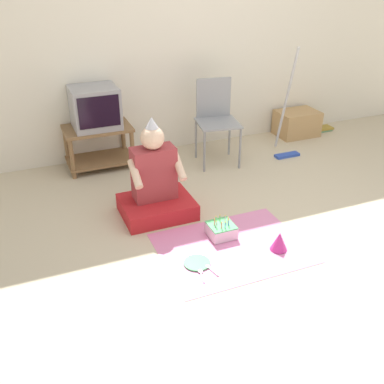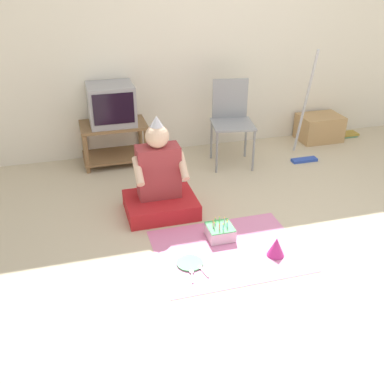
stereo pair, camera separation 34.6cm
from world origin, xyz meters
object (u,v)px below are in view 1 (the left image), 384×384
party_hat_blue (279,241)px  paper_plate (197,263)px  cardboard_box_stack (297,123)px  dust_mop (287,126)px  book_pile (324,128)px  birthday_cake (221,230)px  folding_chair (216,115)px  tv (95,107)px  person_seated (155,186)px

party_hat_blue → paper_plate: size_ratio=0.76×
cardboard_box_stack → dust_mop: (-0.46, -0.46, 0.18)m
cardboard_box_stack → dust_mop: 0.68m
book_pile → birthday_cake: (-2.24, -1.67, 0.03)m
folding_chair → party_hat_blue: size_ratio=5.88×
book_pile → paper_plate: bearing=-142.8°
folding_chair → paper_plate: (-0.90, -1.63, -0.49)m
birthday_cake → party_hat_blue: (0.32, -0.33, 0.02)m
folding_chair → dust_mop: dust_mop is taller
cardboard_box_stack → book_pile: size_ratio=2.45×
tv → birthday_cake: size_ratio=2.25×
cardboard_box_stack → paper_plate: cardboard_box_stack is taller
dust_mop → book_pile: (0.89, 0.46, -0.31)m
cardboard_box_stack → folding_chair: bearing=-166.3°
cardboard_box_stack → birthday_cake: cardboard_box_stack is taller
cardboard_box_stack → paper_plate: (-2.13, -1.93, -0.14)m
paper_plate → party_hat_blue: bearing=-6.4°
book_pile → dust_mop: bearing=-152.4°
birthday_cake → book_pile: bearing=36.8°
folding_chair → paper_plate: bearing=-118.8°
book_pile → person_seated: bearing=-156.3°
cardboard_box_stack → paper_plate: bearing=-137.8°
dust_mop → party_hat_blue: size_ratio=8.01×
birthday_cake → paper_plate: birthday_cake is taller
book_pile → paper_plate: (-2.56, -1.94, -0.01)m
dust_mop → person_seated: 1.84m
tv → cardboard_box_stack: size_ratio=0.93×
tv → person_seated: 1.22m
person_seated → book_pile: bearing=23.7°
person_seated → party_hat_blue: bearing=-51.9°
tv → book_pile: tv is taller
book_pile → paper_plate: size_ratio=1.03×
folding_chair → book_pile: bearing=10.4°
cardboard_box_stack → party_hat_blue: 2.50m
party_hat_blue → paper_plate: (-0.64, 0.07, -0.07)m
dust_mop → birthday_cake: bearing=-138.1°
person_seated → birthday_cake: (0.36, -0.54, -0.20)m
dust_mop → folding_chair: bearing=168.2°
dust_mop → paper_plate: bearing=-138.6°
book_pile → person_seated: person_seated is taller
folding_chair → paper_plate: 1.93m
cardboard_box_stack → person_seated: person_seated is taller
cardboard_box_stack → party_hat_blue: size_ratio=3.35×
folding_chair → birthday_cake: (-0.58, -1.37, -0.44)m
tv → cardboard_box_stack: bearing=0.1°
cardboard_box_stack → tv: bearing=-179.9°
tv → birthday_cake: tv is taller
person_seated → party_hat_blue: size_ratio=5.85×
dust_mop → person_seated: size_ratio=1.37×
book_pile → folding_chair: bearing=-169.6°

